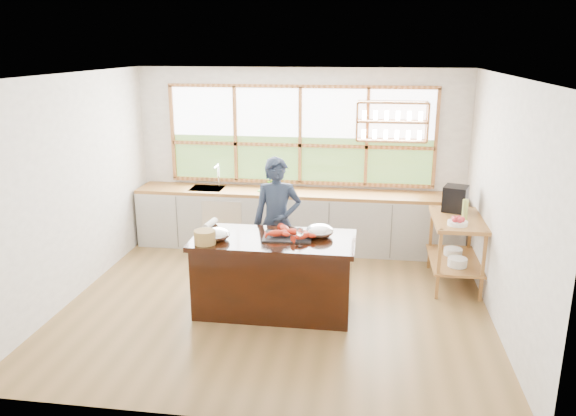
% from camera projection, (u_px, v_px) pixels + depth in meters
% --- Properties ---
extents(ground_plane, '(5.00, 5.00, 0.00)m').
position_uv_depth(ground_plane, '(277.00, 303.00, 6.82)').
color(ground_plane, olive).
extents(room_shell, '(5.02, 4.52, 2.71)m').
position_uv_depth(room_shell, '(285.00, 153.00, 6.82)').
color(room_shell, white).
rests_on(room_shell, ground_plane).
extents(back_counter, '(4.90, 0.63, 0.90)m').
position_uv_depth(back_counter, '(296.00, 220.00, 8.54)').
color(back_counter, '#B8B4AE').
rests_on(back_counter, ground_plane).
extents(right_shelf_unit, '(0.62, 1.10, 0.90)m').
position_uv_depth(right_shelf_unit, '(456.00, 240.00, 7.20)').
color(right_shelf_unit, olive).
rests_on(right_shelf_unit, ground_plane).
extents(island, '(1.85, 0.90, 0.90)m').
position_uv_depth(island, '(274.00, 274.00, 6.51)').
color(island, black).
rests_on(island, ground_plane).
extents(cook, '(0.66, 0.48, 1.68)m').
position_uv_depth(cook, '(277.00, 223.00, 7.13)').
color(cook, '#1E283C').
rests_on(cook, ground_plane).
extents(potted_plant, '(0.15, 0.12, 0.25)m').
position_uv_depth(potted_plant, '(270.00, 181.00, 8.49)').
color(potted_plant, slate).
rests_on(potted_plant, back_counter).
extents(cutting_board, '(0.45, 0.38, 0.01)m').
position_uv_depth(cutting_board, '(273.00, 190.00, 8.46)').
color(cutting_board, '#60B544').
rests_on(cutting_board, back_counter).
extents(espresso_machine, '(0.38, 0.39, 0.34)m').
position_uv_depth(espresso_machine, '(455.00, 199.00, 7.38)').
color(espresso_machine, black).
rests_on(espresso_machine, right_shelf_unit).
extents(wine_bottle, '(0.09, 0.09, 0.29)m').
position_uv_depth(wine_bottle, '(465.00, 211.00, 6.93)').
color(wine_bottle, '#9BB04F').
rests_on(wine_bottle, right_shelf_unit).
extents(fruit_bowl, '(0.24, 0.24, 0.11)m').
position_uv_depth(fruit_bowl, '(458.00, 222.00, 6.83)').
color(fruit_bowl, white).
rests_on(fruit_bowl, right_shelf_unit).
extents(slate_board, '(0.57, 0.43, 0.02)m').
position_uv_depth(slate_board, '(287.00, 237.00, 6.40)').
color(slate_board, black).
rests_on(slate_board, island).
extents(lobster_pile, '(0.52, 0.44, 0.08)m').
position_uv_depth(lobster_pile, '(289.00, 233.00, 6.38)').
color(lobster_pile, red).
rests_on(lobster_pile, slate_board).
extents(mixing_bowl_left, '(0.30, 0.30, 0.14)m').
position_uv_depth(mixing_bowl_left, '(217.00, 234.00, 6.31)').
color(mixing_bowl_left, silver).
rests_on(mixing_bowl_left, island).
extents(mixing_bowl_right, '(0.32, 0.32, 0.15)m').
position_uv_depth(mixing_bowl_right, '(320.00, 231.00, 6.42)').
color(mixing_bowl_right, silver).
rests_on(mixing_bowl_right, island).
extents(wine_glass, '(0.08, 0.08, 0.22)m').
position_uv_depth(wine_glass, '(300.00, 233.00, 6.07)').
color(wine_glass, white).
rests_on(wine_glass, island).
extents(wicker_basket, '(0.24, 0.24, 0.15)m').
position_uv_depth(wicker_basket, '(205.00, 237.00, 6.18)').
color(wicker_basket, '#A68C44').
rests_on(wicker_basket, island).
extents(parchment_roll, '(0.12, 0.31, 0.08)m').
position_uv_depth(parchment_roll, '(210.00, 224.00, 6.75)').
color(parchment_roll, white).
rests_on(parchment_roll, island).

